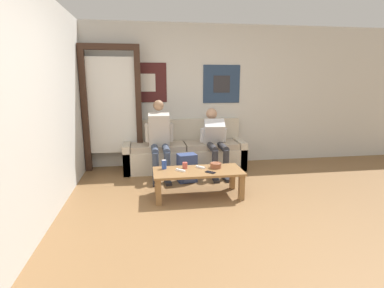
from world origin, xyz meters
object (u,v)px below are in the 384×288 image
Objects in this scene: couch at (184,152)px; game_controller_near_right at (181,170)px; drink_can_blue at (164,164)px; game_controller_near_left at (200,167)px; coffee_table at (198,175)px; backpack at (187,169)px; pillar_candle at (185,165)px; person_seated_adult at (160,137)px; ceramic_bowl at (216,165)px; person_seated_teen at (215,138)px; cell_phone at (210,172)px.

couch reaches higher than game_controller_near_right.
game_controller_near_left is (0.50, -0.04, -0.05)m from drink_can_blue.
coffee_table is (0.01, -1.36, 0.02)m from couch.
backpack is (-0.06, 0.62, -0.10)m from coffee_table.
pillar_candle is (-0.16, 0.11, 0.11)m from coffee_table.
person_seated_adult is 9.46× the size of game_controller_near_left.
backpack is at bearing -43.58° from person_seated_adult.
game_controller_near_left is (0.22, -0.01, -0.03)m from pillar_candle.
backpack is 0.66m from ceramic_bowl.
couch is 1.36m from coffee_table.
person_seated_adult reaches higher than game_controller_near_right.
coffee_table is at bearing -17.47° from drink_can_blue.
ceramic_bowl reaches higher than game_controller_near_left.
person_seated_teen is 7.53× the size of cell_phone.
ceramic_bowl is 1.11× the size of cell_phone.
drink_can_blue reaches higher than pillar_candle.
drink_can_blue reaches higher than game_controller_near_right.
game_controller_near_left is (0.06, -1.26, 0.09)m from couch.
game_controller_near_left is (0.51, -0.90, -0.28)m from person_seated_adult.
couch is 21.43× the size of pillar_candle.
cell_phone is at bearing -105.95° from person_seated_teen.
game_controller_near_left is at bearing -4.62° from drink_can_blue.
couch is 1.30m from drink_can_blue.
person_seated_adult is 0.71m from backpack.
game_controller_near_right reaches higher than cell_phone.
drink_can_blue is 0.87× the size of cell_phone.
backpack is (0.40, -0.38, -0.45)m from person_seated_adult.
backpack is 3.37× the size of game_controller_near_left.
drink_can_blue is (-0.71, 0.07, 0.02)m from ceramic_bowl.
person_seated_adult is at bearing 102.73° from game_controller_near_right.
coffee_table is 1.15m from person_seated_adult.
game_controller_near_left is at bearing -3.03° from pillar_candle.
person_seated_teen reaches higher than drink_can_blue.
person_seated_adult reaches higher than game_controller_near_left.
drink_can_blue reaches higher than backpack.
backpack is 2.78× the size of ceramic_bowl.
drink_can_blue is at bearing 174.18° from pillar_candle.
person_seated_teen is 6.76× the size of ceramic_bowl.
drink_can_blue is at bearing 162.53° from coffee_table.
person_seated_teen is 1.01m from ceramic_bowl.
couch is 1.97× the size of person_seated_teen.
drink_can_blue reaches higher than cell_phone.
person_seated_teen is 8.69× the size of drink_can_blue.
ceramic_bowl reaches higher than game_controller_near_right.
pillar_candle reaches higher than ceramic_bowl.
backpack is 3.57× the size of drink_can_blue.
coffee_table is 2.73× the size of backpack.
person_seated_adult is 0.94m from person_seated_teen.
ceramic_bowl reaches higher than cell_phone.
person_seated_teen is at bearing 38.52° from backpack.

